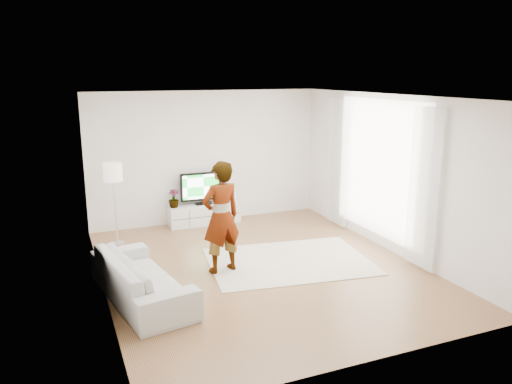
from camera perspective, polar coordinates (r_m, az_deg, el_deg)
name	(u,v)px	position (r m, az deg, el deg)	size (l,w,h in m)	color
floor	(261,268)	(8.37, 0.59, -8.67)	(6.00, 6.00, 0.00)	#9C7246
ceiling	(262,97)	(7.76, 0.64, 10.85)	(6.00, 6.00, 0.00)	white
wall_left	(98,201)	(7.37, -17.59, -0.96)	(0.02, 6.00, 2.80)	white
wall_right	(390,174)	(9.20, 15.12, 2.00)	(0.02, 6.00, 2.80)	white
wall_back	(207,157)	(10.72, -5.66, 3.99)	(5.00, 0.02, 2.80)	white
wall_front	(372,244)	(5.42, 13.15, -5.81)	(5.00, 0.02, 2.80)	white
window	(380,168)	(9.41, 13.94, 2.64)	(0.01, 2.60, 2.50)	white
curtain_near	(424,189)	(8.39, 18.67, 0.33)	(0.04, 0.70, 2.60)	white
curtain_far	(338,163)	(10.44, 9.36, 3.34)	(0.04, 0.70, 2.60)	white
media_console	(204,214)	(10.72, -5.93, -2.52)	(1.52, 0.43, 0.43)	silver
television	(203,187)	(10.60, -6.05, 0.58)	(0.99, 0.19, 0.69)	black
game_console	(233,196)	(10.84, -2.60, -0.45)	(0.07, 0.18, 0.24)	white
potted_plant	(174,199)	(10.46, -9.39, -0.74)	(0.21, 0.21, 0.38)	#3F7238
rug	(289,261)	(8.66, 3.80, -7.89)	(2.70, 1.95, 0.01)	beige
player	(221,217)	(7.95, -4.01, -2.88)	(0.66, 0.43, 1.82)	#334772
sofa	(142,277)	(7.38, -12.94, -9.46)	(2.22, 0.87, 0.65)	beige
floor_lamp	(113,176)	(9.51, -16.03, 1.81)	(0.35, 0.35, 1.56)	silver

